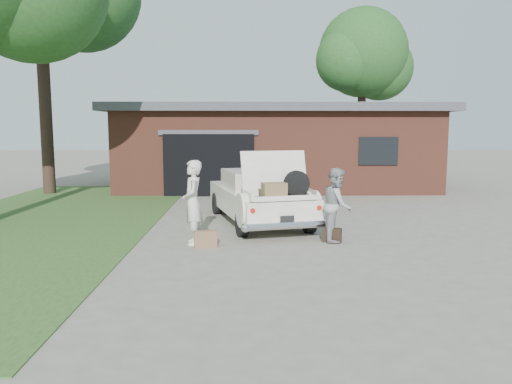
{
  "coord_description": "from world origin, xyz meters",
  "views": [
    {
      "loc": [
        -0.23,
        -9.62,
        2.42
      ],
      "look_at": [
        0.0,
        0.6,
        1.1
      ],
      "focal_mm": 35.0,
      "sensor_mm": 36.0,
      "label": 1
    }
  ],
  "objects": [
    {
      "name": "house",
      "position": [
        0.98,
        11.47,
        1.67
      ],
      "size": [
        12.8,
        7.8,
        3.3
      ],
      "color": "brown",
      "rests_on": "ground"
    },
    {
      "name": "woman_left",
      "position": [
        -1.32,
        0.64,
        0.88
      ],
      "size": [
        0.51,
        0.7,
        1.76
      ],
      "primitive_type": "imported",
      "rotation": [
        0.0,
        0.0,
        -1.42
      ],
      "color": "silver",
      "rests_on": "ground"
    },
    {
      "name": "grass_strip",
      "position": [
        -5.5,
        3.0,
        0.01
      ],
      "size": [
        6.0,
        16.0,
        0.02
      ],
      "primitive_type": "cube",
      "color": "#2D4C1E",
      "rests_on": "ground"
    },
    {
      "name": "tree_right",
      "position": [
        6.22,
        17.81,
        6.15
      ],
      "size": [
        5.49,
        4.78,
        8.82
      ],
      "color": "#38281E",
      "rests_on": "ground"
    },
    {
      "name": "suitcase_right",
      "position": [
        1.62,
        0.72,
        0.16
      ],
      "size": [
        0.42,
        0.27,
        0.31
      ],
      "primitive_type": "cube",
      "rotation": [
        0.0,
        0.0,
        -0.38
      ],
      "color": "black",
      "rests_on": "ground"
    },
    {
      "name": "suitcase_left",
      "position": [
        -1.03,
        0.29,
        0.18
      ],
      "size": [
        0.47,
        0.23,
        0.35
      ],
      "primitive_type": "cube",
      "rotation": [
        0.0,
        0.0,
        0.19
      ],
      "color": "#835F43",
      "rests_on": "ground"
    },
    {
      "name": "ground",
      "position": [
        0.0,
        0.0,
        0.0
      ],
      "size": [
        90.0,
        90.0,
        0.0
      ],
      "primitive_type": "plane",
      "color": "gray",
      "rests_on": "ground"
    },
    {
      "name": "sedan",
      "position": [
        0.13,
        2.96,
        0.68
      ],
      "size": [
        2.83,
        4.94,
        1.9
      ],
      "rotation": [
        0.0,
        0.0,
        0.24
      ],
      "color": "white",
      "rests_on": "ground"
    },
    {
      "name": "woman_right",
      "position": [
        1.74,
        0.85,
        0.79
      ],
      "size": [
        0.75,
        0.88,
        1.58
      ],
      "primitive_type": "imported",
      "rotation": [
        0.0,
        0.0,
        1.36
      ],
      "color": "#949297",
      "rests_on": "ground"
    }
  ]
}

